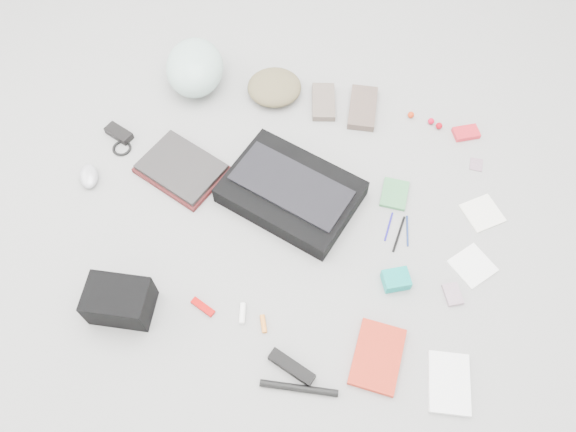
% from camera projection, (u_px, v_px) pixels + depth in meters
% --- Properties ---
extents(ground_plane, '(4.00, 4.00, 0.00)m').
position_uv_depth(ground_plane, '(288.00, 223.00, 2.04)').
color(ground_plane, gray).
extents(messenger_bag, '(0.56, 0.48, 0.08)m').
position_uv_depth(messenger_bag, '(291.00, 192.00, 2.06)').
color(messenger_bag, black).
rests_on(messenger_bag, ground_plane).
extents(bag_flap, '(0.47, 0.33, 0.01)m').
position_uv_depth(bag_flap, '(291.00, 185.00, 2.02)').
color(bag_flap, black).
rests_on(bag_flap, messenger_bag).
extents(laptop_sleeve, '(0.37, 0.34, 0.02)m').
position_uv_depth(laptop_sleeve, '(182.00, 170.00, 2.14)').
color(laptop_sleeve, '#4E1818').
rests_on(laptop_sleeve, ground_plane).
extents(laptop, '(0.35, 0.31, 0.02)m').
position_uv_depth(laptop, '(181.00, 167.00, 2.13)').
color(laptop, black).
rests_on(laptop, laptop_sleeve).
extents(bike_helmet, '(0.30, 0.34, 0.18)m').
position_uv_depth(bike_helmet, '(195.00, 68.00, 2.30)').
color(bike_helmet, '#A6CBC1').
rests_on(bike_helmet, ground_plane).
extents(beanie, '(0.26, 0.25, 0.08)m').
position_uv_depth(beanie, '(274.00, 87.00, 2.31)').
color(beanie, brown).
rests_on(beanie, ground_plane).
extents(mitten_left, '(0.12, 0.20, 0.03)m').
position_uv_depth(mitten_left, '(324.00, 102.00, 2.31)').
color(mitten_left, '#695B50').
rests_on(mitten_left, ground_plane).
extents(mitten_right, '(0.12, 0.22, 0.03)m').
position_uv_depth(mitten_right, '(363.00, 108.00, 2.29)').
color(mitten_right, brown).
rests_on(mitten_right, ground_plane).
extents(power_brick, '(0.12, 0.09, 0.03)m').
position_uv_depth(power_brick, '(119.00, 133.00, 2.23)').
color(power_brick, black).
rests_on(power_brick, ground_plane).
extents(cable_coil, '(0.09, 0.09, 0.01)m').
position_uv_depth(cable_coil, '(122.00, 148.00, 2.20)').
color(cable_coil, black).
rests_on(cable_coil, ground_plane).
extents(mouse, '(0.11, 0.13, 0.04)m').
position_uv_depth(mouse, '(89.00, 176.00, 2.12)').
color(mouse, '#ACACB3').
rests_on(mouse, ground_plane).
extents(camera_bag, '(0.21, 0.15, 0.13)m').
position_uv_depth(camera_bag, '(119.00, 301.00, 1.82)').
color(camera_bag, black).
rests_on(camera_bag, ground_plane).
extents(multitool, '(0.09, 0.06, 0.01)m').
position_uv_depth(multitool, '(203.00, 307.00, 1.87)').
color(multitool, '#A60100').
rests_on(multitool, ground_plane).
extents(toiletry_tube_white, '(0.03, 0.07, 0.02)m').
position_uv_depth(toiletry_tube_white, '(242.00, 313.00, 1.86)').
color(toiletry_tube_white, white).
rests_on(toiletry_tube_white, ground_plane).
extents(toiletry_tube_orange, '(0.04, 0.06, 0.02)m').
position_uv_depth(toiletry_tube_orange, '(263.00, 324.00, 1.84)').
color(toiletry_tube_orange, orange).
rests_on(toiletry_tube_orange, ground_plane).
extents(u_lock, '(0.16, 0.10, 0.03)m').
position_uv_depth(u_lock, '(292.00, 367.00, 1.77)').
color(u_lock, black).
rests_on(u_lock, ground_plane).
extents(bike_pump, '(0.25, 0.04, 0.02)m').
position_uv_depth(bike_pump, '(299.00, 388.00, 1.74)').
color(bike_pump, black).
rests_on(bike_pump, ground_plane).
extents(book_red, '(0.17, 0.23, 0.02)m').
position_uv_depth(book_red, '(377.00, 357.00, 1.79)').
color(book_red, red).
rests_on(book_red, ground_plane).
extents(book_white, '(0.14, 0.20, 0.02)m').
position_uv_depth(book_white, '(449.00, 383.00, 1.75)').
color(book_white, white).
rests_on(book_white, ground_plane).
extents(notepad, '(0.10, 0.13, 0.01)m').
position_uv_depth(notepad, '(395.00, 194.00, 2.09)').
color(notepad, '#3B7D47').
rests_on(notepad, ground_plane).
extents(pen_blue, '(0.02, 0.12, 0.01)m').
position_uv_depth(pen_blue, '(389.00, 227.00, 2.03)').
color(pen_blue, '#1B148E').
rests_on(pen_blue, ground_plane).
extents(pen_black, '(0.03, 0.15, 0.01)m').
position_uv_depth(pen_black, '(399.00, 234.00, 2.01)').
color(pen_black, black).
rests_on(pen_black, ground_plane).
extents(pen_navy, '(0.02, 0.12, 0.01)m').
position_uv_depth(pen_navy, '(407.00, 231.00, 2.02)').
color(pen_navy, navy).
rests_on(pen_navy, ground_plane).
extents(accordion_wallet, '(0.11, 0.10, 0.04)m').
position_uv_depth(accordion_wallet, '(396.00, 280.00, 1.91)').
color(accordion_wallet, '#049084').
rests_on(accordion_wallet, ground_plane).
extents(card_deck, '(0.08, 0.09, 0.01)m').
position_uv_depth(card_deck, '(453.00, 294.00, 1.90)').
color(card_deck, '#A58797').
rests_on(card_deck, ground_plane).
extents(napkin_top, '(0.18, 0.18, 0.01)m').
position_uv_depth(napkin_top, '(482.00, 213.00, 2.06)').
color(napkin_top, white).
rests_on(napkin_top, ground_plane).
extents(napkin_bottom, '(0.18, 0.18, 0.01)m').
position_uv_depth(napkin_bottom, '(473.00, 266.00, 1.95)').
color(napkin_bottom, white).
rests_on(napkin_bottom, ground_plane).
extents(lollipop_a, '(0.03, 0.03, 0.03)m').
position_uv_depth(lollipop_a, '(411.00, 115.00, 2.27)').
color(lollipop_a, red).
rests_on(lollipop_a, ground_plane).
extents(lollipop_b, '(0.03, 0.03, 0.03)m').
position_uv_depth(lollipop_b, '(431.00, 121.00, 2.26)').
color(lollipop_b, red).
rests_on(lollipop_b, ground_plane).
extents(lollipop_c, '(0.03, 0.03, 0.03)m').
position_uv_depth(lollipop_c, '(439.00, 126.00, 2.25)').
color(lollipop_c, '#A00410').
rests_on(lollipop_c, ground_plane).
extents(altoids_tin, '(0.12, 0.10, 0.02)m').
position_uv_depth(altoids_tin, '(466.00, 133.00, 2.23)').
color(altoids_tin, red).
rests_on(altoids_tin, ground_plane).
extents(stamp_sheet, '(0.05, 0.06, 0.00)m').
position_uv_depth(stamp_sheet, '(476.00, 165.00, 2.17)').
color(stamp_sheet, gray).
rests_on(stamp_sheet, ground_plane).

